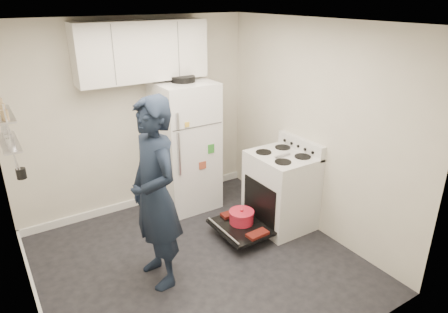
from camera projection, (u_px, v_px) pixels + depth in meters
room at (190, 161)px, 3.92m from camera, size 3.21×3.21×2.51m
electric_range at (280, 191)px, 4.94m from camera, size 0.66×0.76×1.10m
open_oven_door at (241, 222)px, 4.78m from camera, size 0.55×0.70×0.23m
refrigerator at (186, 146)px, 5.29m from camera, size 0.72×0.74×1.79m
upper_cabinets at (142, 51)px, 4.74m from camera, size 1.60×0.33×0.70m
wall_shelf_rack at (7, 129)px, 3.36m from camera, size 0.14×0.60×0.61m
person at (155, 195)px, 3.79m from camera, size 0.48×0.71×1.92m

